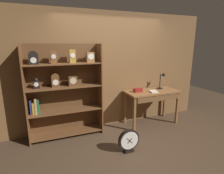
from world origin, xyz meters
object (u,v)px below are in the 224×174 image
Objects in this scene: toolbox_small at (138,90)px; bookshelf at (63,91)px; round_clock_large at (129,141)px; desk_lamp at (162,80)px; workbench at (152,95)px; open_repair_manual at (153,91)px.

bookshelf is at bearing 176.48° from toolbox_small.
bookshelf is 1.61m from round_clock_large.
toolbox_small is (-0.69, -0.05, -0.18)m from desk_lamp.
workbench is at bearing -8.91° from toolbox_small.
round_clock_large is at bearing -46.91° from bookshelf.
round_clock_large is at bearing -140.11° from workbench.
bookshelf reaches higher than workbench.
toolbox_small is at bearing 167.67° from open_repair_manual.
bookshelf is 4.50× the size of desk_lamp.
toolbox_small is at bearing 171.09° from workbench.
open_repair_manual is at bearing -109.75° from workbench.
workbench is 5.76× the size of open_repair_manual.
round_clock_large is (-1.02, -0.80, -0.61)m from open_repair_manual.
bookshelf is 2.05m from workbench.
round_clock_large is at bearing -126.40° from toolbox_small.
round_clock_large is (-1.38, -0.98, -0.82)m from desk_lamp.
toolbox_small is 0.45× the size of round_clock_large.
bookshelf is 1.51× the size of workbench.
open_repair_manual is 1.44m from round_clock_large.
bookshelf reaches higher than desk_lamp.
workbench is 2.94× the size of round_clock_large.
round_clock_large is at bearing -144.49° from desk_lamp.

